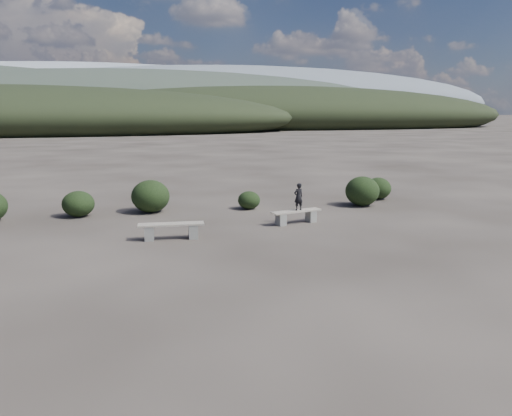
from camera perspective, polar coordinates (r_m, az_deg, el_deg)
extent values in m
plane|color=#292320|center=(11.52, 6.46, -8.49)|extent=(1200.00, 1200.00, 0.00)
cube|color=gray|center=(15.41, -12.10, -2.82)|extent=(0.30, 0.41, 0.44)
cube|color=gray|center=(15.41, -7.19, -2.66)|extent=(0.30, 0.41, 0.44)
cube|color=gray|center=(15.34, -9.67, -1.84)|extent=(2.01, 0.57, 0.06)
cube|color=gray|center=(17.06, 2.86, -1.31)|extent=(0.33, 0.41, 0.41)
cube|color=gray|center=(17.71, 6.30, -0.92)|extent=(0.33, 0.41, 0.41)
cube|color=gray|center=(17.33, 4.62, -0.36)|extent=(1.89, 0.80, 0.05)
imported|color=black|center=(17.28, 4.88, 1.29)|extent=(0.39, 0.31, 0.95)
ellipsoid|color=black|center=(19.56, -19.65, 0.45)|extent=(1.17, 1.17, 0.96)
ellipsoid|color=black|center=(19.63, -11.97, 1.32)|extent=(1.46, 1.46, 1.25)
ellipsoid|color=black|center=(19.90, -0.80, 0.90)|extent=(0.89, 0.89, 0.72)
ellipsoid|color=black|center=(21.03, 12.05, 1.90)|extent=(1.39, 1.39, 1.22)
ellipsoid|color=black|center=(22.82, 13.77, 2.19)|extent=(1.16, 1.16, 0.96)
ellipsoid|color=black|center=(102.31, -26.84, 9.11)|extent=(110.00, 40.00, 12.00)
ellipsoid|color=black|center=(126.28, 3.42, 10.57)|extent=(120.00, 44.00, 14.00)
ellipsoid|color=#323D31|center=(170.17, -13.53, 11.12)|extent=(190.00, 64.00, 24.00)
ellipsoid|color=slate|center=(318.88, -1.22, 11.98)|extent=(340.00, 110.00, 44.00)
ellipsoid|color=#9199A4|center=(411.04, -18.62, 11.55)|extent=(460.00, 140.00, 56.00)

